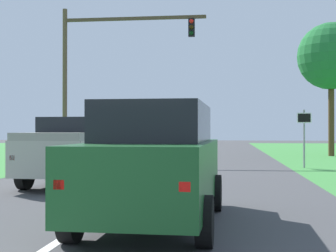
% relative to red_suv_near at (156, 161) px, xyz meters
% --- Properties ---
extents(ground_plane, '(120.00, 120.00, 0.00)m').
position_rel_red_suv_near_xyz_m(ground_plane, '(-1.20, 7.16, -1.08)').
color(ground_plane, '#424244').
extents(red_suv_near, '(2.22, 4.98, 2.07)m').
position_rel_red_suv_near_xyz_m(red_suv_near, '(0.00, 0.00, 0.00)').
color(red_suv_near, '#194C23').
rests_on(red_suv_near, ground_plane).
extents(pickup_truck_lead, '(2.46, 5.57, 1.97)m').
position_rel_red_suv_near_xyz_m(pickup_truck_lead, '(-3.13, 5.80, -0.06)').
color(pickup_truck_lead, '#B7B2A8').
rests_on(pickup_truck_lead, ground_plane).
extents(traffic_light, '(7.53, 0.40, 7.97)m').
position_rel_red_suv_near_xyz_m(traffic_light, '(-5.34, 16.43, 4.17)').
color(traffic_light, brown).
rests_on(traffic_light, ground_plane).
extents(keep_moving_sign, '(0.60, 0.09, 2.47)m').
position_rel_red_suv_near_xyz_m(keep_moving_sign, '(4.45, 12.85, 0.51)').
color(keep_moving_sign, gray).
rests_on(keep_moving_sign, ground_plane).
extents(oak_tree_right, '(4.14, 4.14, 8.26)m').
position_rel_red_suv_near_xyz_m(oak_tree_right, '(7.61, 22.88, 5.08)').
color(oak_tree_right, '#4C351E').
rests_on(oak_tree_right, ground_plane).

